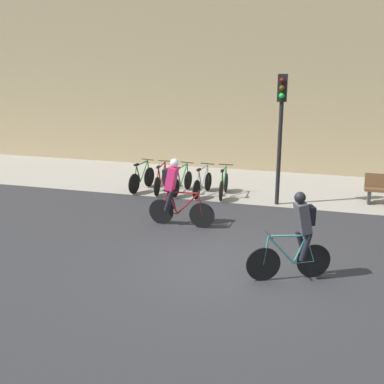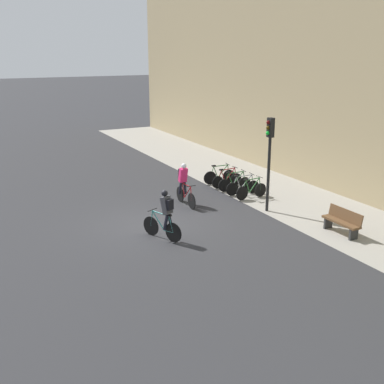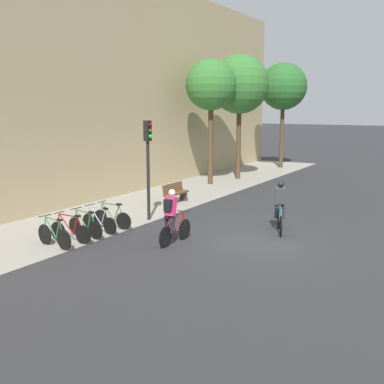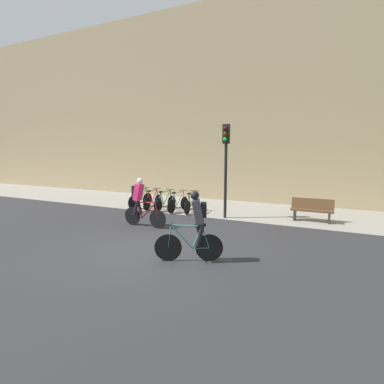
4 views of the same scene
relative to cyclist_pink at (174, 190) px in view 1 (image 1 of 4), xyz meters
name	(u,v)px [view 1 (image 1 of 4)]	position (x,y,z in m)	size (l,w,h in m)	color
ground	(221,266)	(1.74, -2.18, -0.95)	(200.00, 200.00, 0.00)	#2B2B2D
kerb_strip	(264,186)	(1.74, 4.57, -0.94)	(44.00, 4.50, 0.01)	gray
building_facade	(280,25)	(1.74, 7.12, 4.38)	(44.00, 0.60, 10.65)	tan
cyclist_pink	(174,190)	(0.00, 0.00, 0.00)	(1.78, 0.46, 1.77)	black
cyclist_grey	(299,234)	(3.29, -2.33, 0.00)	(1.58, 0.77, 1.79)	black
parked_bike_0	(142,178)	(-2.10, 2.98, -0.55)	(0.46, 1.63, 0.96)	black
parked_bike_1	(162,180)	(-1.41, 2.98, -0.56)	(0.46, 1.66, 0.94)	black
parked_bike_2	(182,182)	(-0.72, 2.98, -0.57)	(0.46, 1.63, 0.93)	black
parked_bike_3	(202,183)	(-0.03, 2.98, -0.57)	(0.46, 1.65, 0.93)	black
parked_bike_4	(224,185)	(0.66, 2.98, -0.56)	(0.46, 1.62, 0.94)	black
traffic_light_pole	(281,116)	(2.36, 2.58, 1.67)	(0.26, 0.30, 3.79)	black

